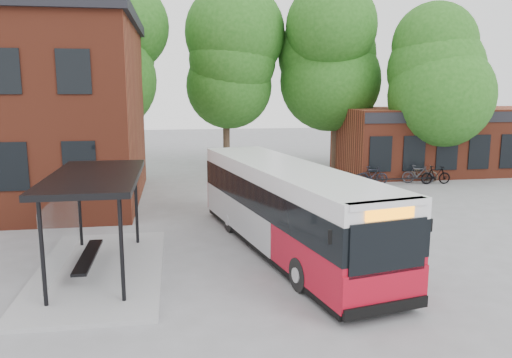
{
  "coord_description": "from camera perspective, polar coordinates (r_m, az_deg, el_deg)",
  "views": [
    {
      "loc": [
        -2.25,
        -15.13,
        5.2
      ],
      "look_at": [
        0.56,
        2.25,
        2.0
      ],
      "focal_mm": 35.0,
      "sensor_mm": 36.0,
      "label": 1
    }
  ],
  "objects": [
    {
      "name": "city_bus",
      "position": [
        16.06,
        3.51,
        -3.42
      ],
      "size": [
        4.51,
        11.24,
        2.79
      ],
      "primitive_type": null,
      "rotation": [
        0.0,
        0.0,
        0.2
      ],
      "color": "#AB0C1F",
      "rests_on": "ground"
    },
    {
      "name": "bicycle_5",
      "position": [
        29.03,
        18.03,
        0.51
      ],
      "size": [
        1.77,
        1.12,
        1.03
      ],
      "primitive_type": "imported",
      "rotation": [
        0.0,
        0.0,
        1.17
      ],
      "color": "#2E2F34",
      "rests_on": "ground"
    },
    {
      "name": "ground",
      "position": [
        16.15,
        -0.69,
        -8.48
      ],
      "size": [
        100.0,
        100.0,
        0.0
      ],
      "primitive_type": "plane",
      "color": "slate"
    },
    {
      "name": "tree_0",
      "position": [
        31.35,
        -16.33,
        10.45
      ],
      "size": [
        7.92,
        7.92,
        11.0
      ],
      "primitive_type": null,
      "color": "#205717",
      "rests_on": "ground"
    },
    {
      "name": "bicycle_2",
      "position": [
        28.41,
        12.83,
        0.36
      ],
      "size": [
        1.69,
        0.88,
        0.84
      ],
      "primitive_type": "imported",
      "rotation": [
        0.0,
        0.0,
        1.36
      ],
      "color": "black",
      "rests_on": "ground"
    },
    {
      "name": "tree_3",
      "position": [
        31.12,
        20.4,
        8.64
      ],
      "size": [
        7.04,
        7.04,
        9.28
      ],
      "primitive_type": null,
      "color": "#205717",
      "rests_on": "ground"
    },
    {
      "name": "bicycle_6",
      "position": [
        29.71,
        18.34,
        0.63
      ],
      "size": [
        1.91,
        1.28,
        0.95
      ],
      "primitive_type": "imported",
      "rotation": [
        0.0,
        0.0,
        1.18
      ],
      "color": "#433C30",
      "rests_on": "ground"
    },
    {
      "name": "bike_rail",
      "position": [
        28.09,
        15.21,
        -0.33
      ],
      "size": [
        5.2,
        0.1,
        0.38
      ],
      "primitive_type": null,
      "color": "black",
      "rests_on": "ground"
    },
    {
      "name": "bicycle_1",
      "position": [
        28.15,
        13.17,
        0.41
      ],
      "size": [
        1.71,
        0.87,
        0.99
      ],
      "primitive_type": "imported",
      "rotation": [
        0.0,
        0.0,
        1.32
      ],
      "color": "black",
      "rests_on": "ground"
    },
    {
      "name": "bicycle_0",
      "position": [
        26.67,
        9.71,
        -0.13
      ],
      "size": [
        1.73,
        0.77,
        0.88
      ],
      "primitive_type": "imported",
      "rotation": [
        0.0,
        0.0,
        1.69
      ],
      "color": "black",
      "rests_on": "ground"
    },
    {
      "name": "bus_shelter",
      "position": [
        14.79,
        -17.68,
        -4.88
      ],
      "size": [
        3.6,
        7.0,
        2.9
      ],
      "primitive_type": null,
      "color": "black",
      "rests_on": "ground"
    },
    {
      "name": "tree_1",
      "position": [
        32.29,
        -3.46,
        10.29
      ],
      "size": [
        7.92,
        7.92,
        10.4
      ],
      "primitive_type": null,
      "color": "#205717",
      "rests_on": "ground"
    },
    {
      "name": "shop_row",
      "position": [
        34.0,
        21.42,
        4.19
      ],
      "size": [
        14.0,
        6.2,
        4.0
      ],
      "primitive_type": null,
      "color": "maroon",
      "rests_on": "ground"
    },
    {
      "name": "tree_2",
      "position": [
        32.77,
        9.21,
        10.7
      ],
      "size": [
        7.92,
        7.92,
        11.0
      ],
      "primitive_type": null,
      "color": "#205717",
      "rests_on": "ground"
    },
    {
      "name": "bicycle_7",
      "position": [
        29.16,
        19.85,
        0.42
      ],
      "size": [
        1.7,
        0.54,
        1.01
      ],
      "primitive_type": "imported",
      "rotation": [
        0.0,
        0.0,
        1.53
      ],
      "color": "black",
      "rests_on": "ground"
    }
  ]
}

